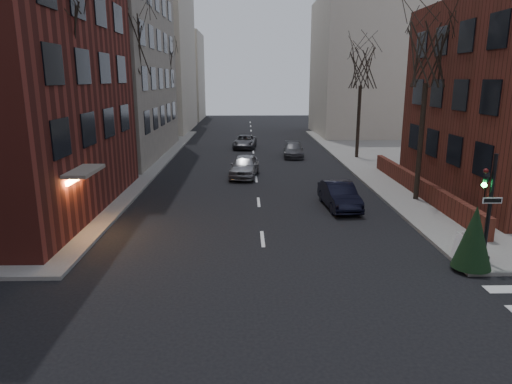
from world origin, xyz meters
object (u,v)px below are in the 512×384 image
tree_right_a (428,52)px  car_lane_far (245,142)px  car_lane_silver (244,166)px  sandwich_board (463,247)px  traffic_signal (487,216)px  streetlamp_far (174,103)px  tree_left_a (53,35)px  car_lane_gray (293,150)px  tree_left_b (125,45)px  streetlamp_near (124,119)px  tree_right_b (361,67)px  parked_sedan (339,195)px  tree_left_c (163,64)px  evergreen_shrub (474,237)px

tree_right_a → car_lane_far: 23.76m
car_lane_silver → sandwich_board: bearing=-55.4°
traffic_signal → streetlamp_far: streetlamp_far is taller
tree_left_a → car_lane_gray: size_ratio=2.44×
tree_left_b → streetlamp_near: (0.60, -4.00, -4.68)m
tree_right_b → parked_sedan: size_ratio=2.20×
car_lane_far → sandwich_board: (8.10, -29.24, 0.02)m
tree_left_c → streetlamp_near: tree_left_c is taller
tree_left_a → tree_left_c: size_ratio=1.06×
car_lane_silver → sandwich_board: car_lane_silver is taller
car_lane_gray → sandwich_board: size_ratio=4.23×
car_lane_far → tree_left_a: bearing=-102.9°
streetlamp_near → tree_left_c: bearing=91.9°
streetlamp_near → sandwich_board: bearing=-39.6°
streetlamp_near → car_lane_far: size_ratio=1.38×
traffic_signal → car_lane_silver: size_ratio=0.90×
traffic_signal → tree_left_a: size_ratio=0.39×
tree_right_a → car_lane_gray: (-5.33, 15.10, -7.42)m
tree_left_b → car_lane_far: (8.00, 12.44, -8.28)m
tree_left_c → streetlamp_near: size_ratio=1.55×
tree_left_a → parked_sedan: tree_left_a is taller
tree_left_a → streetlamp_far: size_ratio=1.63×
streetlamp_far → traffic_signal: bearing=-63.9°
traffic_signal → streetlamp_near: (-16.14, 13.01, 2.33)m
parked_sedan → car_lane_gray: bearing=88.7°
sandwich_board → car_lane_far: bearing=103.1°
car_lane_gray → evergreen_shrub: bearing=-77.0°
car_lane_silver → parked_sedan: bearing=-50.8°
streetlamp_far → car_lane_far: streetlamp_far is taller
traffic_signal → evergreen_shrub: bearing=-142.2°
tree_left_c → car_lane_gray: tree_left_c is taller
tree_left_c → tree_right_b: (17.60, -8.00, -0.44)m
car_lane_silver → sandwich_board: size_ratio=4.48×
parked_sedan → streetlamp_far: bearing=112.2°
tree_right_a → parked_sedan: tree_right_a is taller
tree_left_c → car_lane_silver: size_ratio=2.18×
tree_left_b → tree_right_b: 18.64m
parked_sedan → tree_right_b: bearing=69.3°
tree_left_c → tree_right_a: (17.60, -22.00, 0.00)m
tree_right_a → tree_left_b: bearing=155.6°
tree_left_c → streetlamp_near: (0.60, -18.00, -3.79)m
tree_left_b → streetlamp_far: size_ratio=1.72×
car_lane_gray → evergreen_shrub: 24.90m
tree_left_a → car_lane_gray: bearing=57.3°
tree_right_a → car_lane_gray: size_ratio=2.31×
streetlamp_far → tree_right_a: bearing=-54.7°
tree_left_c → streetlamp_far: size_ratio=1.55×
tree_left_a → tree_right_b: bearing=45.6°
tree_right_b → streetlamp_near: bearing=-149.5°
tree_left_b → tree_right_a: (17.60, -8.00, -0.88)m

